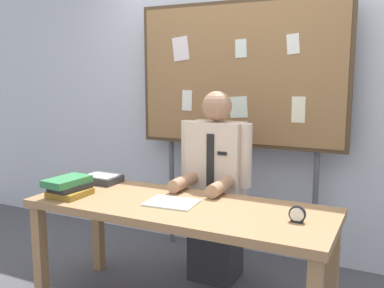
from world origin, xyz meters
The scene contains 8 objects.
back_wall centered at (0.00, 1.22, 1.35)m, with size 6.40×0.08×2.70m, color silver.
desk centered at (0.00, 0.00, 0.65)m, with size 1.89×0.72×0.74m.
person centered at (0.00, 0.57, 0.66)m, with size 0.55×0.56×1.41m.
bulletin_board centered at (0.00, 1.02, 1.51)m, with size 1.74×0.09×2.11m.
book_stack centered at (-0.74, -0.16, 0.80)m, with size 0.23×0.31×0.12m.
open_notebook centered at (-0.04, -0.02, 0.74)m, with size 0.31×0.23×0.01m, color silver.
desk_clock centered at (0.73, -0.02, 0.78)m, with size 0.09×0.04×0.09m.
paper_tray centered at (-0.77, 0.22, 0.77)m, with size 0.26×0.20×0.06m.
Camera 1 is at (1.20, -2.27, 1.52)m, focal length 40.20 mm.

